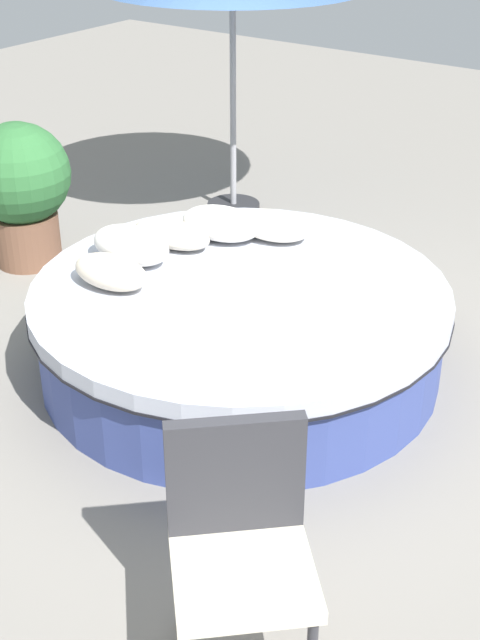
# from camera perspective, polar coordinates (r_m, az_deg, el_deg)

# --- Properties ---
(ground_plane) EXTENTS (16.00, 16.00, 0.00)m
(ground_plane) POSITION_cam_1_polar(r_m,az_deg,el_deg) (5.30, -0.00, -3.09)
(ground_plane) COLOR gray
(round_bed) EXTENTS (2.42, 2.42, 0.54)m
(round_bed) POSITION_cam_1_polar(r_m,az_deg,el_deg) (5.15, -0.00, -0.46)
(round_bed) COLOR #38478C
(round_bed) RESTS_ON ground_plane
(throw_pillow_0) EXTENTS (0.51, 0.35, 0.16)m
(throw_pillow_0) POSITION_cam_1_polar(r_m,az_deg,el_deg) (5.64, 2.18, 6.14)
(throw_pillow_0) COLOR silver
(throw_pillow_0) RESTS_ON round_bed
(throw_pillow_1) EXTENTS (0.55, 0.37, 0.19)m
(throw_pillow_1) POSITION_cam_1_polar(r_m,az_deg,el_deg) (5.63, -1.24, 6.28)
(throw_pillow_1) COLOR white
(throw_pillow_1) RESTS_ON round_bed
(throw_pillow_2) EXTENTS (0.56, 0.30, 0.14)m
(throw_pillow_2) POSITION_cam_1_polar(r_m,az_deg,el_deg) (5.55, -4.46, 5.58)
(throw_pillow_2) COLOR beige
(throw_pillow_2) RESTS_ON round_bed
(throw_pillow_3) EXTENTS (0.53, 0.33, 0.22)m
(throw_pillow_3) POSITION_cam_1_polar(r_m,az_deg,el_deg) (5.33, -7.07, 4.84)
(throw_pillow_3) COLOR white
(throw_pillow_3) RESTS_ON round_bed
(throw_pillow_4) EXTENTS (0.49, 0.28, 0.18)m
(throw_pillow_4) POSITION_cam_1_polar(r_m,az_deg,el_deg) (5.05, -8.37, 3.11)
(throw_pillow_4) COLOR beige
(throw_pillow_4) RESTS_ON round_bed
(patio_chair) EXTENTS (0.72, 0.72, 0.98)m
(patio_chair) POSITION_cam_1_polar(r_m,az_deg,el_deg) (3.34, -0.02, -13.54)
(patio_chair) COLOR #333338
(patio_chair) RESTS_ON ground_plane
(planter) EXTENTS (0.73, 0.73, 1.05)m
(planter) POSITION_cam_1_polar(r_m,az_deg,el_deg) (6.57, -14.02, 8.44)
(planter) COLOR brown
(planter) RESTS_ON ground_plane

